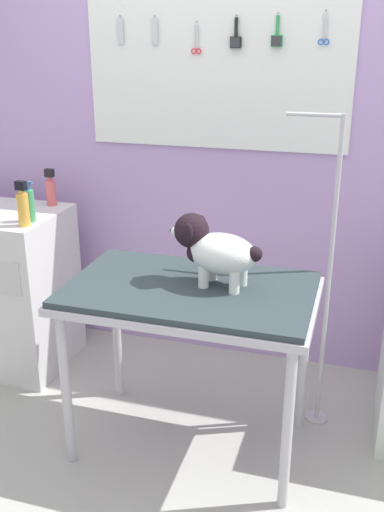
{
  "coord_description": "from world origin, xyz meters",
  "views": [
    {
      "loc": [
        0.76,
        -1.87,
        1.85
      ],
      "look_at": [
        0.09,
        0.35,
        0.96
      ],
      "focal_mm": 41.19,
      "sensor_mm": 36.0,
      "label": 1
    }
  ],
  "objects": [
    {
      "name": "dog",
      "position": [
        0.18,
        0.39,
        0.98
      ],
      "size": [
        0.42,
        0.24,
        0.31
      ],
      "color": "white",
      "rests_on": "grooming_table"
    },
    {
      "name": "detangler_spray",
      "position": [
        -0.87,
        0.61,
        1.02
      ],
      "size": [
        0.06,
        0.06,
        0.23
      ],
      "color": "gold",
      "rests_on": "counter_left"
    },
    {
      "name": "conditioner_bottle",
      "position": [
        -0.93,
        0.99,
        1.01
      ],
      "size": [
        0.06,
        0.06,
        0.21
      ],
      "color": "#D65B5E",
      "rests_on": "counter_left"
    },
    {
      "name": "grooming_arm",
      "position": [
        0.64,
        0.7,
        0.71
      ],
      "size": [
        0.3,
        0.11,
        1.53
      ],
      "color": "#B7B7BC",
      "rests_on": "ground"
    },
    {
      "name": "rear_wall_panel",
      "position": [
        -0.0,
        1.28,
        1.16
      ],
      "size": [
        4.0,
        0.11,
        2.3
      ],
      "color": "#B594CE",
      "rests_on": "ground"
    },
    {
      "name": "grooming_table",
      "position": [
        0.09,
        0.34,
        0.74
      ],
      "size": [
        1.09,
        0.68,
        0.82
      ],
      "color": "#B7B7BC",
      "rests_on": "ground"
    },
    {
      "name": "ground",
      "position": [
        0.0,
        0.0,
        -0.02
      ],
      "size": [
        4.4,
        4.0,
        0.04
      ],
      "primitive_type": "cube",
      "color": "#A8A99E"
    },
    {
      "name": "shampoo_bottle",
      "position": [
        -0.88,
        0.68,
        1.01
      ],
      "size": [
        0.05,
        0.05,
        0.21
      ],
      "color": "#409C60",
      "rests_on": "counter_left"
    }
  ]
}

